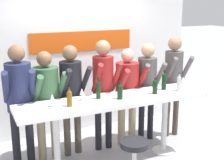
# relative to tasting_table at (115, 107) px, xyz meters

# --- Properties ---
(back_wall) EXTENTS (4.44, 0.12, 2.48)m
(back_wall) POSITION_rel_tasting_table_xyz_m (0.00, 1.50, 0.35)
(back_wall) COLOR white
(back_wall) RESTS_ON ground_plane
(tasting_table) EXTENTS (2.84, 0.65, 1.03)m
(tasting_table) POSITION_rel_tasting_table_xyz_m (0.00, 0.00, 0.00)
(tasting_table) COLOR white
(tasting_table) RESTS_ON ground_plane
(bar_stool) EXTENTS (0.40, 0.40, 0.65)m
(bar_stool) POSITION_rel_tasting_table_xyz_m (-0.03, -0.66, -0.46)
(bar_stool) COLOR silver
(bar_stool) RESTS_ON ground_plane
(person_far_left) EXTENTS (0.48, 0.60, 1.82)m
(person_far_left) POSITION_rel_tasting_table_xyz_m (-1.25, 0.50, 0.24)
(person_far_left) COLOR black
(person_far_left) RESTS_ON ground_plane
(person_left) EXTENTS (0.51, 0.60, 1.70)m
(person_left) POSITION_rel_tasting_table_xyz_m (-0.87, 0.53, 0.15)
(person_left) COLOR gray
(person_left) RESTS_ON ground_plane
(person_center_left) EXTENTS (0.44, 0.57, 1.76)m
(person_center_left) POSITION_rel_tasting_table_xyz_m (-0.48, 0.54, 0.20)
(person_center_left) COLOR #473D33
(person_center_left) RESTS_ON ground_plane
(person_center) EXTENTS (0.41, 0.55, 1.81)m
(person_center) POSITION_rel_tasting_table_xyz_m (0.04, 0.50, 0.24)
(person_center) COLOR black
(person_center) RESTS_ON ground_plane
(person_center_right) EXTENTS (0.48, 0.56, 1.65)m
(person_center_right) POSITION_rel_tasting_table_xyz_m (0.48, 0.51, 0.12)
(person_center_right) COLOR gray
(person_center_right) RESTS_ON ground_plane
(person_right) EXTENTS (0.41, 0.53, 1.71)m
(person_right) POSITION_rel_tasting_table_xyz_m (0.86, 0.52, 0.18)
(person_right) COLOR black
(person_right) RESTS_ON ground_plane
(person_far_right) EXTENTS (0.42, 0.56, 1.80)m
(person_far_right) POSITION_rel_tasting_table_xyz_m (1.36, 0.47, 0.24)
(person_far_right) COLOR #473D33
(person_far_right) RESTS_ON ground_plane
(wine_bottle_0) EXTENTS (0.08, 0.08, 0.25)m
(wine_bottle_0) POSITION_rel_tasting_table_xyz_m (0.65, -0.05, 0.25)
(wine_bottle_0) COLOR black
(wine_bottle_0) RESTS_ON tasting_table
(wine_bottle_1) EXTENTS (0.08, 0.08, 0.25)m
(wine_bottle_1) POSITION_rel_tasting_table_xyz_m (0.05, -0.06, 0.26)
(wine_bottle_1) COLOR black
(wine_bottle_1) RESTS_ON tasting_table
(wine_bottle_2) EXTENTS (0.07, 0.07, 0.29)m
(wine_bottle_2) POSITION_rel_tasting_table_xyz_m (1.07, -0.07, 0.27)
(wine_bottle_2) COLOR #B7BCC1
(wine_bottle_2) RESTS_ON tasting_table
(wine_bottle_3) EXTENTS (0.07, 0.07, 0.26)m
(wine_bottle_3) POSITION_rel_tasting_table_xyz_m (-0.69, -0.06, 0.25)
(wine_bottle_3) COLOR brown
(wine_bottle_3) RESTS_ON tasting_table
(wine_bottle_4) EXTENTS (0.06, 0.06, 0.32)m
(wine_bottle_4) POSITION_rel_tasting_table_xyz_m (-0.22, 0.09, 0.28)
(wine_bottle_4) COLOR black
(wine_bottle_4) RESTS_ON tasting_table
(wine_bottle_5) EXTENTS (0.07, 0.07, 0.32)m
(wine_bottle_5) POSITION_rel_tasting_table_xyz_m (0.90, 0.09, 0.28)
(wine_bottle_5) COLOR black
(wine_bottle_5) RESTS_ON tasting_table
(wine_glass_0) EXTENTS (0.07, 0.07, 0.18)m
(wine_glass_0) POSITION_rel_tasting_table_xyz_m (1.25, 0.07, 0.26)
(wine_glass_0) COLOR silver
(wine_glass_0) RESTS_ON tasting_table
(wine_glass_1) EXTENTS (0.07, 0.07, 0.18)m
(wine_glass_1) POSITION_rel_tasting_table_xyz_m (-0.91, 0.03, 0.26)
(wine_glass_1) COLOR silver
(wine_glass_1) RESTS_ON tasting_table
(wine_glass_2) EXTENTS (0.07, 0.07, 0.18)m
(wine_glass_2) POSITION_rel_tasting_table_xyz_m (-0.46, 0.12, 0.26)
(wine_glass_2) COLOR silver
(wine_glass_2) RESTS_ON tasting_table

